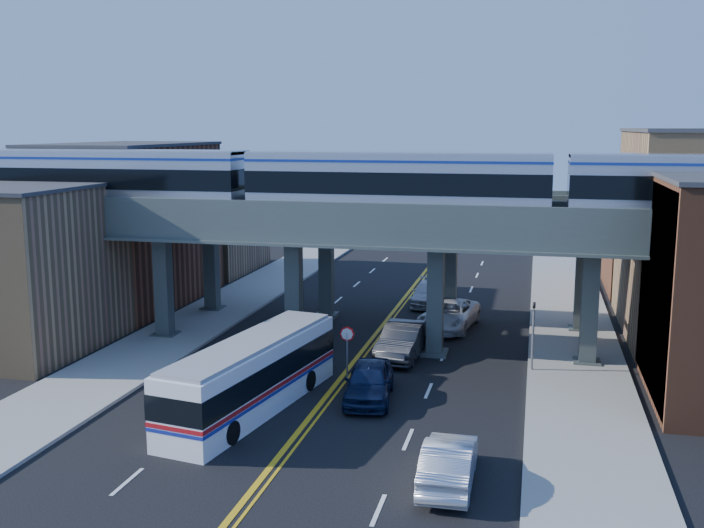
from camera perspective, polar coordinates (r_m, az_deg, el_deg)
The scene contains 20 objects.
ground at distance 36.60m, azimuth -1.94°, elevation -9.67°, with size 120.00×120.00×0.00m, color black.
sidewalk_west at distance 49.44m, azimuth -11.85°, elevation -4.56°, with size 5.00×70.00×0.16m, color gray.
sidewalk_east at distance 45.01m, azimuth 15.91°, elevation -6.18°, with size 5.00×70.00×0.16m, color gray.
building_west_a at distance 47.01m, azimuth -22.92°, elevation -0.38°, with size 8.00×10.00×9.00m, color #9A7B50.
building_west_b at distance 56.87m, azimuth -15.89°, elevation 2.71°, with size 8.00×14.00×11.00m, color brown.
building_west_c at distance 68.60m, azimuth -10.57°, elevation 2.84°, with size 8.00×10.00×8.00m, color #9A7B50.
building_east_b at distance 50.53m, azimuth 23.90°, elevation 1.94°, with size 8.00×14.00×12.00m, color #9A7B50.
building_east_c at distance 63.44m, azimuth 21.71°, elevation 2.19°, with size 8.00×10.00×9.00m, color brown.
mural_panel at distance 38.39m, azimuth 21.17°, elevation -2.05°, with size 0.10×9.50×9.50m, color teal.
elevated_viaduct_near at distance 42.64m, azimuth 0.83°, elevation 2.11°, with size 52.00×3.60×7.40m.
elevated_viaduct_far at distance 49.45m, azimuth 2.58°, elevation 3.18°, with size 52.00×3.60×7.40m.
transit_train at distance 41.99m, azimuth 3.29°, elevation 5.94°, with size 49.73×3.12×3.64m.
stop_sign at distance 38.76m, azimuth -0.36°, elevation -5.81°, with size 0.76×0.09×2.63m.
traffic_signal at distance 40.50m, azimuth 13.04°, elevation -4.59°, with size 0.15×0.18×4.10m.
transit_bus at distance 34.91m, azimuth -7.28°, elevation -8.07°, with size 4.47×11.90×3.00m.
car_lane_a at distance 36.03m, azimuth 1.24°, elevation -8.53°, with size 2.05×5.10×1.74m, color #0F1938.
car_lane_b at distance 42.50m, azimuth 3.74°, elevation -5.58°, with size 1.96×5.63×1.85m, color #28282A.
car_lane_c at distance 48.75m, azimuth 7.06°, elevation -3.68°, with size 2.87×6.22×1.73m, color silver.
car_lane_d at distance 55.15m, azimuth 5.60°, elevation -2.14°, with size 2.19×5.38×1.56m, color silver.
car_parked_curb at distance 28.24m, azimuth 7.05°, elevation -14.10°, with size 1.72×4.94×1.63m, color silver.
Camera 1 is at (9.11, -33.25, 12.29)m, focal length 40.00 mm.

